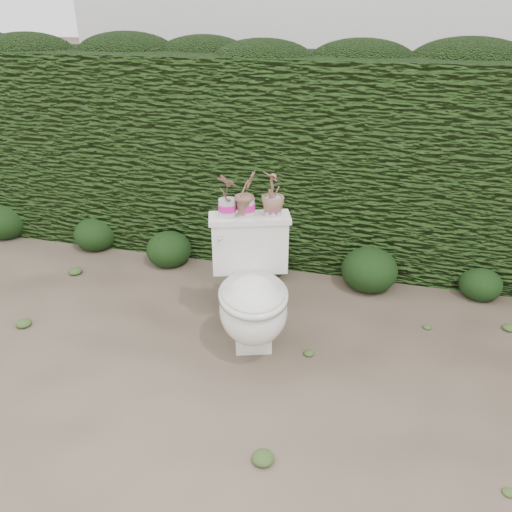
% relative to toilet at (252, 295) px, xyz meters
% --- Properties ---
extents(ground, '(60.00, 60.00, 0.00)m').
position_rel_toilet_xyz_m(ground, '(-0.20, -0.09, -0.36)').
color(ground, '#7F6B57').
rests_on(ground, ground).
extents(hedge, '(8.00, 1.00, 1.60)m').
position_rel_toilet_xyz_m(hedge, '(-0.20, 1.51, 0.44)').
color(hedge, '#30511B').
rests_on(hedge, ground).
extents(house_wall, '(8.00, 3.50, 4.00)m').
position_rel_toilet_xyz_m(house_wall, '(0.40, 5.91, 1.64)').
color(house_wall, silver).
rests_on(house_wall, ground).
extents(toilet, '(0.65, 0.79, 0.78)m').
position_rel_toilet_xyz_m(toilet, '(0.00, 0.00, 0.00)').
color(toilet, white).
rests_on(toilet, ground).
extents(potted_plant_left, '(0.16, 0.14, 0.26)m').
position_rel_toilet_xyz_m(potted_plant_left, '(-0.21, 0.18, 0.55)').
color(potted_plant_left, '#3A7A26').
rests_on(potted_plant_left, toilet).
extents(potted_plant_center, '(0.17, 0.18, 0.27)m').
position_rel_toilet_xyz_m(potted_plant_center, '(-0.10, 0.22, 0.55)').
color(potted_plant_center, '#3A7A26').
rests_on(potted_plant_center, toilet).
extents(potted_plant_right, '(0.21, 0.21, 0.26)m').
position_rel_toilet_xyz_m(potted_plant_right, '(0.06, 0.27, 0.55)').
color(potted_plant_right, '#3A7A26').
rests_on(potted_plant_right, toilet).
extents(liriope_clump_0, '(0.43, 0.43, 0.34)m').
position_rel_toilet_xyz_m(liriope_clump_0, '(-2.65, 1.04, -0.18)').
color(liriope_clump_0, '#1B3613').
rests_on(liriope_clump_0, ground).
extents(liriope_clump_1, '(0.38, 0.38, 0.30)m').
position_rel_toilet_xyz_m(liriope_clump_1, '(-1.71, 1.03, -0.20)').
color(liriope_clump_1, '#1B3613').
rests_on(liriope_clump_1, ground).
extents(liriope_clump_2, '(0.37, 0.37, 0.30)m').
position_rel_toilet_xyz_m(liriope_clump_2, '(-0.96, 0.90, -0.21)').
color(liriope_clump_2, '#1B3613').
rests_on(liriope_clump_2, ground).
extents(liriope_clump_3, '(0.38, 0.38, 0.31)m').
position_rel_toilet_xyz_m(liriope_clump_3, '(-0.15, 0.89, -0.20)').
color(liriope_clump_3, '#1B3613').
rests_on(liriope_clump_3, ground).
extents(liriope_clump_4, '(0.42, 0.42, 0.34)m').
position_rel_toilet_xyz_m(liriope_clump_4, '(0.67, 0.92, -0.19)').
color(liriope_clump_4, '#1B3613').
rests_on(liriope_clump_4, ground).
extents(liriope_clump_5, '(0.31, 0.31, 0.24)m').
position_rel_toilet_xyz_m(liriope_clump_5, '(1.48, 0.99, -0.23)').
color(liriope_clump_5, '#1B3613').
rests_on(liriope_clump_5, ground).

